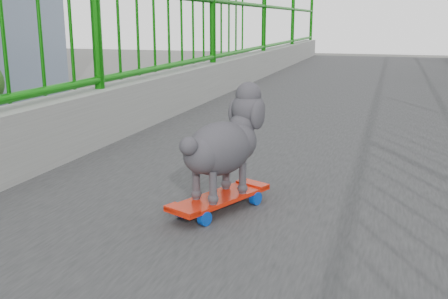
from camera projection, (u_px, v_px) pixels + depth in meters
skateboard at (220, 200)px, 1.91m from camera, size 0.29×0.45×0.06m
poodle at (224, 142)px, 1.88m from camera, size 0.28×0.41×0.36m
car_1 at (44, 260)px, 15.44m from camera, size 1.67×4.78×1.57m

